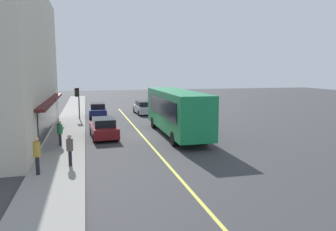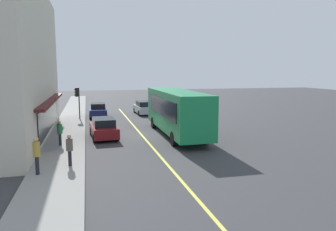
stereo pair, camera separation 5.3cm
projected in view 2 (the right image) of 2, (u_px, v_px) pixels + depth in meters
ground at (141, 135)px, 25.71m from camera, size 120.00×120.00×0.00m
sidewalk at (67, 137)px, 24.32m from camera, size 80.00×2.72×0.15m
lane_centre_stripe at (141, 135)px, 25.71m from camera, size 36.00×0.16×0.01m
bus at (176, 110)px, 25.25m from camera, size 11.15×2.68×3.50m
traffic_light at (77, 96)px, 32.63m from camera, size 0.30×0.52×3.20m
car_silver at (144, 108)px, 37.79m from camera, size 4.37×2.00×1.52m
car_navy at (98, 110)px, 35.50m from camera, size 4.35×1.95×1.52m
car_maroon at (104, 128)px, 24.45m from camera, size 4.40×2.06×1.52m
pedestrian_by_curb at (60, 131)px, 21.24m from camera, size 0.34×0.34×1.66m
pedestrian_at_corner at (36, 152)px, 15.25m from camera, size 0.34×0.34×1.84m
pedestrian_waiting at (69, 147)px, 16.68m from camera, size 0.34×0.34×1.67m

